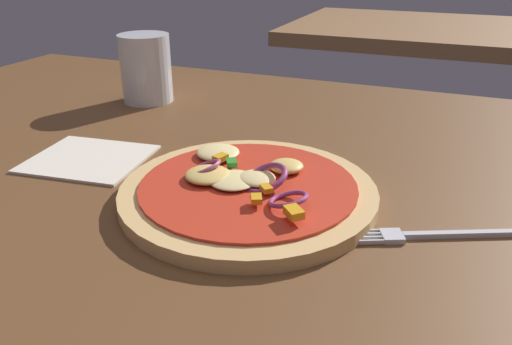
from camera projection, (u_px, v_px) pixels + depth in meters
name	position (u px, v px, depth m)	size (l,w,h in m)	color
dining_table	(306.00, 221.00, 0.49)	(1.48, 0.92, 0.04)	brown
pizza	(247.00, 189.00, 0.49)	(0.25, 0.25, 0.04)	tan
fork	(441.00, 235.00, 0.43)	(0.18, 0.09, 0.01)	silver
beer_glass	(146.00, 72.00, 0.78)	(0.08, 0.08, 0.10)	silver
napkin	(89.00, 159.00, 0.58)	(0.14, 0.13, 0.00)	silver
background_table	(437.00, 32.00, 1.51)	(0.86, 0.60, 0.04)	brown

